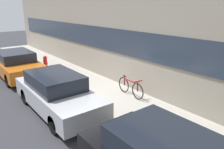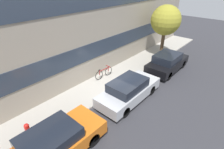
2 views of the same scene
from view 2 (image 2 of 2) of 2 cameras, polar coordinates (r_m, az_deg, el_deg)
The scene contains 9 objects.
ground_plane at distance 11.11m, azimuth 0.69°, elevation -6.16°, with size 56.00×56.00×0.00m, color #333338.
sidewalk_strip at distance 11.75m, azimuth -3.70°, elevation -3.72°, with size 28.00×2.37×0.11m.
rowhouse_facade at distance 11.20m, azimuth -10.87°, elevation 20.29°, with size 28.00×1.02×9.54m.
parked_car_orange at distance 7.78m, azimuth -18.40°, elevation -20.60°, with size 4.21×1.77×1.36m.
parked_car_silver at distance 10.26m, azimuth 5.53°, elevation -5.08°, with size 4.30×1.68×1.36m.
parked_car_black at distance 14.09m, azimuth 17.60°, elevation 3.81°, with size 4.03×1.74×1.41m.
fire_hydrant at distance 8.98m, azimuth -25.81°, elevation -16.05°, with size 0.56×0.31×0.75m.
bicycle at distance 12.43m, azimuth -2.67°, elevation 0.65°, with size 1.56×0.44×0.76m.
street_tree at distance 15.76m, azimuth 17.13°, elevation 16.49°, with size 2.46×2.46×4.42m.
Camera 2 is at (-6.88, -5.86, 6.46)m, focal length 28.00 mm.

